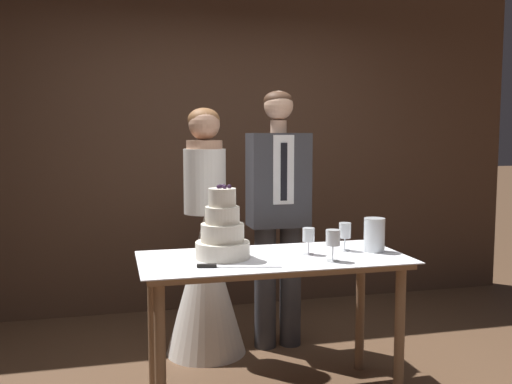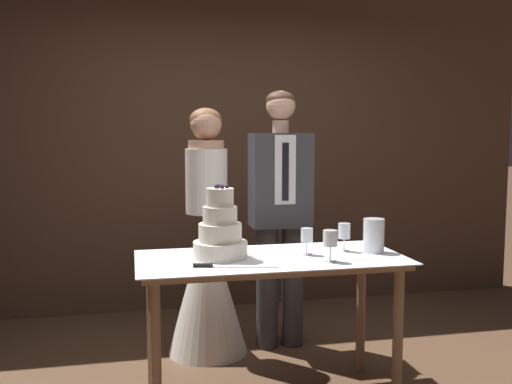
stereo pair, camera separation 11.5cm
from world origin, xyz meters
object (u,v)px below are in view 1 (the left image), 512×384
at_px(wine_glass_middle, 309,236).
at_px(groom, 278,207).
at_px(wine_glass_near, 345,231).
at_px(cake_knife, 223,266).
at_px(tiered_cake, 223,233).
at_px(wine_glass_far, 333,239).
at_px(hurricane_candle, 374,236).
at_px(bride, 205,264).
at_px(cake_table, 273,275).

xyz_separation_m(wine_glass_middle, groom, (0.04, 0.75, 0.07)).
bearing_deg(wine_glass_near, cake_knife, -162.32).
height_order(tiered_cake, cake_knife, tiered_cake).
height_order(tiered_cake, wine_glass_middle, tiered_cake).
distance_m(wine_glass_near, wine_glass_far, 0.30).
relative_size(tiered_cake, wine_glass_far, 2.39).
bearing_deg(wine_glass_far, wine_glass_middle, 109.58).
distance_m(wine_glass_middle, wine_glass_far, 0.21).
bearing_deg(tiered_cake, hurricane_candle, -2.70).
xyz_separation_m(tiered_cake, bride, (0.02, 0.73, -0.34)).
distance_m(cake_knife, wine_glass_near, 0.81).
height_order(hurricane_candle, bride, bride).
height_order(bride, groom, groom).
bearing_deg(cake_table, hurricane_candle, -0.41).
distance_m(wine_glass_far, bride, 1.13).
distance_m(tiered_cake, wine_glass_near, 0.73).
height_order(cake_table, wine_glass_middle, wine_glass_middle).
bearing_deg(groom, hurricane_candle, -65.46).
bearing_deg(wine_glass_middle, wine_glass_near, 11.31).
xyz_separation_m(tiered_cake, wine_glass_middle, (0.49, -0.02, -0.04)).
bearing_deg(cake_table, cake_knife, -149.84).
bearing_deg(cake_table, tiered_cake, 172.32).
height_order(cake_table, bride, bride).
relative_size(cake_table, hurricane_candle, 7.57).
xyz_separation_m(cake_table, tiered_cake, (-0.28, 0.04, 0.24)).
relative_size(cake_table, wine_glass_near, 9.01).
relative_size(cake_table, groom, 0.83).
bearing_deg(tiered_cake, cake_knife, -100.70).
xyz_separation_m(wine_glass_near, bride, (-0.71, 0.70, -0.31)).
relative_size(cake_knife, groom, 0.24).
bearing_deg(cake_knife, wine_glass_far, 12.94).
bearing_deg(cake_knife, wine_glass_middle, 33.03).
height_order(cake_knife, hurricane_candle, hurricane_candle).
bearing_deg(tiered_cake, bride, 88.34).
bearing_deg(hurricane_candle, tiered_cake, 177.30).
bearing_deg(bride, wine_glass_far, -60.53).
relative_size(cake_table, wine_glass_far, 8.69).
bearing_deg(cake_knife, cake_table, 42.75).
relative_size(wine_glass_near, bride, 0.10).
bearing_deg(cake_table, wine_glass_far, -32.93).
relative_size(wine_glass_near, wine_glass_far, 0.96).
xyz_separation_m(cake_knife, hurricane_candle, (0.92, 0.18, 0.08)).
distance_m(cake_table, wine_glass_near, 0.50).
xyz_separation_m(cake_knife, wine_glass_near, (0.77, 0.24, 0.11)).
bearing_deg(cake_knife, groom, 71.46).
xyz_separation_m(cake_knife, bride, (0.06, 0.95, -0.21)).
bearing_deg(tiered_cake, wine_glass_middle, -2.92).
bearing_deg(groom, wine_glass_middle, -93.36).
bearing_deg(cake_knife, hurricane_candle, 23.64).
relative_size(tiered_cake, wine_glass_near, 2.48).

